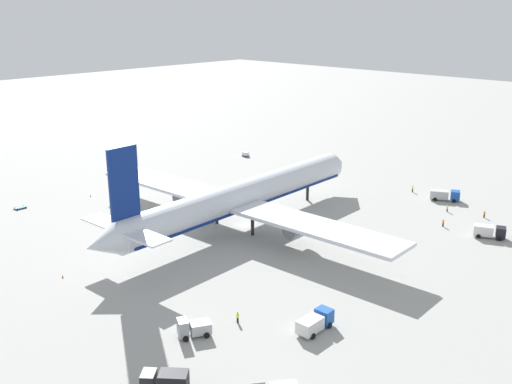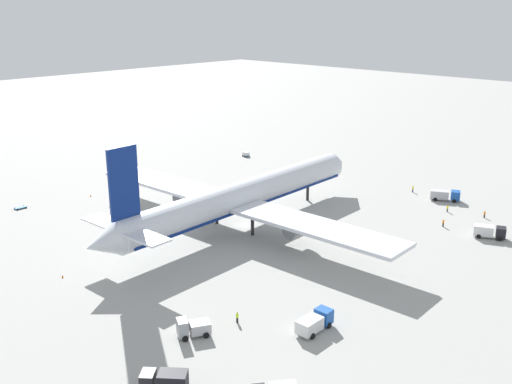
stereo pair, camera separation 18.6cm
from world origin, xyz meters
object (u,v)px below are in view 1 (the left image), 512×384
at_px(ground_worker_3, 443,223).
at_px(traffic_cone_0, 63,276).
at_px(ground_worker_4, 238,317).
at_px(airliner, 240,197).
at_px(service_truck_4, 445,195).
at_px(service_truck_3, 315,322).
at_px(ground_worker_2, 413,189).
at_px(baggage_cart_1, 20,208).
at_px(ground_worker_1, 484,214).
at_px(baggage_cart_0, 246,154).
at_px(service_truck_2, 166,382).
at_px(ground_worker_0, 447,208).
at_px(traffic_cone_1, 90,196).
at_px(service_truck_0, 193,328).
at_px(service_truck_5, 489,231).

xyz_separation_m(ground_worker_3, traffic_cone_0, (-69.47, 36.80, -0.59)).
relative_size(ground_worker_4, traffic_cone_0, 3.12).
xyz_separation_m(airliner, ground_worker_3, (30.13, -31.97, -5.76)).
distance_m(ground_worker_4, traffic_cone_0, 34.79).
bearing_deg(service_truck_4, ground_worker_3, -154.45).
distance_m(service_truck_3, ground_worker_2, 74.67).
height_order(baggage_cart_1, ground_worker_1, ground_worker_1).
xyz_separation_m(service_truck_3, baggage_cart_0, (68.35, 81.06, -0.67)).
height_order(service_truck_4, ground_worker_1, service_truck_4).
distance_m(service_truck_4, ground_worker_1, 13.47).
xyz_separation_m(service_truck_2, baggage_cart_0, (92.57, 76.83, -0.87)).
height_order(baggage_cart_1, ground_worker_4, ground_worker_4).
height_order(ground_worker_0, ground_worker_3, ground_worker_3).
bearing_deg(service_truck_4, baggage_cart_1, 136.89).
bearing_deg(ground_worker_3, service_truck_2, -178.47).
xyz_separation_m(ground_worker_1, ground_worker_2, (6.21, 21.39, 0.05)).
xyz_separation_m(ground_worker_2, traffic_cone_1, (-58.94, 56.72, -0.61)).
xyz_separation_m(service_truck_0, ground_worker_0, (75.98, -1.73, -0.55)).
height_order(service_truck_2, ground_worker_0, service_truck_2).
bearing_deg(baggage_cart_0, ground_worker_3, -101.60).
distance_m(ground_worker_1, ground_worker_4, 71.23).
xyz_separation_m(baggage_cart_0, baggage_cart_1, (-72.76, 3.16, -0.50)).
xyz_separation_m(airliner, baggage_cart_0, (45.48, 42.80, -5.87)).
distance_m(service_truck_2, service_truck_3, 24.59).
xyz_separation_m(airliner, service_truck_3, (-22.87, -38.27, -5.20)).
height_order(baggage_cart_0, ground_worker_4, ground_worker_4).
height_order(service_truck_0, ground_worker_2, service_truck_0).
relative_size(service_truck_3, baggage_cart_0, 2.23).
bearing_deg(service_truck_5, traffic_cone_0, 146.32).
bearing_deg(ground_worker_0, ground_worker_1, -76.14).
bearing_deg(ground_worker_0, traffic_cone_1, 125.88).
bearing_deg(service_truck_0, airliner, 36.18).
distance_m(service_truck_4, traffic_cone_0, 91.19).
relative_size(baggage_cart_0, traffic_cone_0, 5.23).
relative_size(service_truck_2, service_truck_3, 0.92).
xyz_separation_m(ground_worker_0, ground_worker_1, (1.95, -7.92, 0.01)).
height_order(service_truck_4, traffic_cone_1, service_truck_4).
relative_size(ground_worker_3, ground_worker_4, 0.99).
distance_m(airliner, service_truck_4, 53.14).
relative_size(service_truck_5, traffic_cone_0, 11.99).
height_order(service_truck_2, baggage_cart_1, service_truck_2).
bearing_deg(service_truck_4, ground_worker_4, -176.55).
distance_m(service_truck_2, ground_worker_0, 87.11).
height_order(airliner, ground_worker_1, airliner).
bearing_deg(ground_worker_0, service_truck_0, 178.70).
relative_size(airliner, service_truck_3, 12.39).
xyz_separation_m(service_truck_2, ground_worker_2, (95.07, 19.33, -0.75)).
relative_size(service_truck_4, traffic_cone_1, 13.24).
bearing_deg(ground_worker_1, baggage_cart_1, 130.08).
height_order(service_truck_4, service_truck_5, service_truck_4).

